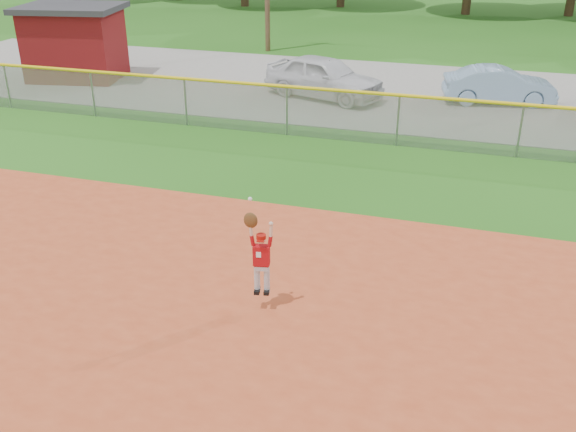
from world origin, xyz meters
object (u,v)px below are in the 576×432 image
at_px(utility_shed, 75,42).
at_px(ballplayer, 260,254).
at_px(car_white_a, 324,77).
at_px(car_blue, 499,85).

distance_m(utility_shed, ballplayer, 18.47).
bearing_deg(utility_shed, ballplayer, -47.24).
relative_size(car_white_a, utility_shed, 1.02).
bearing_deg(car_blue, car_white_a, 89.44).
xyz_separation_m(car_white_a, car_blue, (6.05, 1.10, -0.12)).
relative_size(car_blue, ballplayer, 2.16).
xyz_separation_m(car_blue, ballplayer, (-3.73, -14.68, 0.44)).
bearing_deg(car_white_a, car_blue, -61.15).
height_order(car_white_a, utility_shed, utility_shed).
xyz_separation_m(car_white_a, utility_shed, (-10.22, -0.02, 0.69)).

